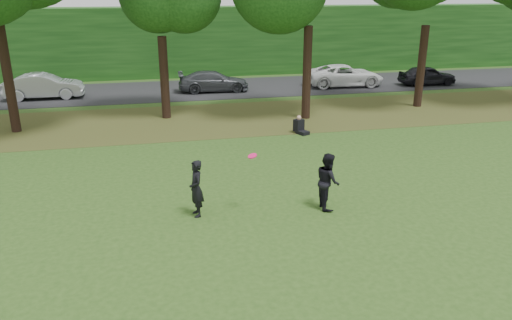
{
  "coord_description": "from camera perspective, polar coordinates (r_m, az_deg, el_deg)",
  "views": [
    {
      "loc": [
        -3.84,
        -11.59,
        6.45
      ],
      "look_at": [
        -0.7,
        2.78,
        1.3
      ],
      "focal_mm": 35.0,
      "sensor_mm": 36.0,
      "label": 1
    }
  ],
  "objects": [
    {
      "name": "ground",
      "position": [
        13.81,
        5.37,
        -8.65
      ],
      "size": [
        120.0,
        120.0,
        0.0
      ],
      "primitive_type": "plane",
      "color": "#264716",
      "rests_on": "ground"
    },
    {
      "name": "leaf_litter",
      "position": [
        25.71,
        -3.36,
        4.74
      ],
      "size": [
        60.0,
        7.0,
        0.01
      ],
      "primitive_type": "cube",
      "color": "#483A19",
      "rests_on": "ground"
    },
    {
      "name": "street",
      "position": [
        33.44,
        -5.57,
        8.09
      ],
      "size": [
        70.0,
        7.0,
        0.02
      ],
      "primitive_type": "cube",
      "color": "black",
      "rests_on": "ground"
    },
    {
      "name": "far_hedge",
      "position": [
        38.98,
        -6.81,
        13.34
      ],
      "size": [
        70.0,
        3.0,
        5.0
      ],
      "primitive_type": "cube",
      "color": "#143D11",
      "rests_on": "ground"
    },
    {
      "name": "player_left",
      "position": [
        14.67,
        -6.85,
        -3.25
      ],
      "size": [
        0.5,
        0.68,
        1.71
      ],
      "primitive_type": "imported",
      "rotation": [
        0.0,
        0.0,
        -1.42
      ],
      "color": "black",
      "rests_on": "ground"
    },
    {
      "name": "player_right",
      "position": [
        15.24,
        8.21,
        -2.38
      ],
      "size": [
        0.71,
        0.89,
        1.75
      ],
      "primitive_type": "imported",
      "rotation": [
        0.0,
        0.0,
        1.51
      ],
      "color": "black",
      "rests_on": "ground"
    },
    {
      "name": "parked_cars",
      "position": [
        32.39,
        -3.97,
        9.03
      ],
      "size": [
        37.77,
        2.95,
        1.5
      ],
      "color": "black",
      "rests_on": "street"
    },
    {
      "name": "frisbee",
      "position": [
        14.49,
        -0.42,
        0.48
      ],
      "size": [
        0.37,
        0.38,
        0.13
      ],
      "color": "#F51464",
      "rests_on": "ground"
    },
    {
      "name": "seated_person",
      "position": [
        23.11,
        5.04,
        3.81
      ],
      "size": [
        0.68,
        0.83,
        0.83
      ],
      "rotation": [
        0.0,
        0.0,
        0.43
      ],
      "color": "black",
      "rests_on": "ground"
    }
  ]
}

